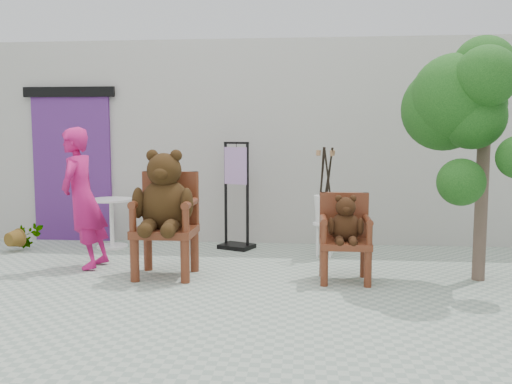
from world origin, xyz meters
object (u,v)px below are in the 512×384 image
display_stand (236,208)px  tree (462,105)px  chair_big (165,205)px  stool_bucket (325,209)px  cafe_table (112,217)px  chair_small (345,229)px  person (83,199)px

display_stand → tree: size_ratio=0.57×
chair_big → stool_bucket: bearing=32.6°
tree → stool_bucket: bearing=142.8°
cafe_table → display_stand: 1.80m
chair_small → tree: 1.83m
display_stand → chair_big: bearing=-87.0°
chair_big → cafe_table: (-1.18, 1.48, -0.38)m
display_stand → stool_bucket: display_stand is taller
chair_big → stool_bucket: 2.19m
chair_small → display_stand: (-1.41, 1.59, 0.01)m
chair_big → tree: bearing=1.8°
person → tree: (4.35, -0.20, 1.08)m
cafe_table → stool_bucket: stool_bucket is taller
display_stand → stool_bucket: (1.23, -0.40, 0.06)m
stool_bucket → tree: tree is taller
chair_small → cafe_table: (-3.20, 1.50, -0.14)m
chair_big → display_stand: bearing=68.7°
chair_big → chair_small: bearing=-0.5°
chair_big → chair_small: chair_big is taller
chair_big → person: size_ratio=0.86×
person → tree: bearing=90.0°
chair_big → tree: tree is taller
person → display_stand: (1.71, 1.27, -0.26)m
person → cafe_table: size_ratio=2.40×
chair_small → person: person is taller
chair_small → cafe_table: 3.53m
display_stand → stool_bucket: size_ratio=1.04×
chair_small → display_stand: bearing=131.5°
chair_big → display_stand: (0.61, 1.57, -0.24)m
stool_bucket → tree: size_ratio=0.55×
display_stand → tree: 3.31m
chair_big → chair_small: 2.04m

